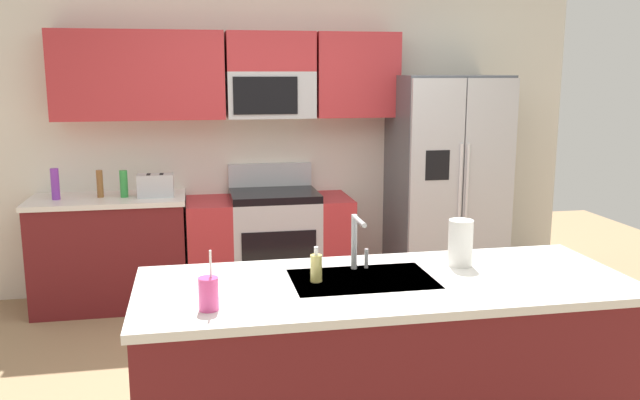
{
  "coord_description": "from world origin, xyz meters",
  "views": [
    {
      "loc": [
        -0.78,
        -3.61,
        1.88
      ],
      "look_at": [
        0.03,
        0.6,
        1.05
      ],
      "focal_mm": 37.3,
      "sensor_mm": 36.0,
      "label": 1
    }
  ],
  "objects_px": {
    "refrigerator": "(446,184)",
    "sink_faucet": "(358,238)",
    "bottle_purple": "(55,184)",
    "bottle_green": "(124,184)",
    "soap_dispenser": "(316,268)",
    "paper_towel_roll": "(460,243)",
    "toaster": "(156,185)",
    "pepper_mill": "(100,184)",
    "drink_cup_pink": "(209,293)",
    "range_oven": "(270,245)"
  },
  "relations": [
    {
      "from": "refrigerator",
      "to": "sink_faucet",
      "type": "distance_m",
      "value": 2.6
    },
    {
      "from": "bottle_purple",
      "to": "bottle_green",
      "type": "height_order",
      "value": "bottle_purple"
    },
    {
      "from": "soap_dispenser",
      "to": "paper_towel_roll",
      "type": "relative_size",
      "value": 0.71
    },
    {
      "from": "bottle_purple",
      "to": "toaster",
      "type": "bearing_deg",
      "value": -1.59
    },
    {
      "from": "pepper_mill",
      "to": "sink_faucet",
      "type": "xyz_separation_m",
      "value": [
        1.52,
        -2.29,
        0.06
      ]
    },
    {
      "from": "soap_dispenser",
      "to": "bottle_green",
      "type": "bearing_deg",
      "value": 114.51
    },
    {
      "from": "toaster",
      "to": "sink_faucet",
      "type": "bearing_deg",
      "value": -64.1
    },
    {
      "from": "refrigerator",
      "to": "bottle_purple",
      "type": "bearing_deg",
      "value": 179.27
    },
    {
      "from": "paper_towel_roll",
      "to": "pepper_mill",
      "type": "bearing_deg",
      "value": 131.61
    },
    {
      "from": "drink_cup_pink",
      "to": "sink_faucet",
      "type": "bearing_deg",
      "value": 30.05
    },
    {
      "from": "pepper_mill",
      "to": "bottle_green",
      "type": "bearing_deg",
      "value": -7.6
    },
    {
      "from": "range_oven",
      "to": "sink_faucet",
      "type": "bearing_deg",
      "value": -85.62
    },
    {
      "from": "toaster",
      "to": "sink_faucet",
      "type": "distance_m",
      "value": 2.5
    },
    {
      "from": "sink_faucet",
      "to": "paper_towel_roll",
      "type": "xyz_separation_m",
      "value": [
        0.54,
        -0.02,
        -0.05
      ]
    },
    {
      "from": "refrigerator",
      "to": "pepper_mill",
      "type": "distance_m",
      "value": 2.87
    },
    {
      "from": "range_oven",
      "to": "paper_towel_roll",
      "type": "relative_size",
      "value": 5.67
    },
    {
      "from": "pepper_mill",
      "to": "drink_cup_pink",
      "type": "distance_m",
      "value": 2.83
    },
    {
      "from": "paper_towel_roll",
      "to": "bottle_purple",
      "type": "bearing_deg",
      "value": 136.2
    },
    {
      "from": "drink_cup_pink",
      "to": "soap_dispenser",
      "type": "distance_m",
      "value": 0.59
    },
    {
      "from": "sink_faucet",
      "to": "soap_dispenser",
      "type": "bearing_deg",
      "value": -149.37
    },
    {
      "from": "bottle_purple",
      "to": "sink_faucet",
      "type": "relative_size",
      "value": 0.87
    },
    {
      "from": "soap_dispenser",
      "to": "paper_towel_roll",
      "type": "xyz_separation_m",
      "value": [
        0.77,
        0.12,
        0.05
      ]
    },
    {
      "from": "pepper_mill",
      "to": "paper_towel_roll",
      "type": "distance_m",
      "value": 3.1
    },
    {
      "from": "refrigerator",
      "to": "soap_dispenser",
      "type": "xyz_separation_m",
      "value": [
        -1.58,
        -2.36,
        0.04
      ]
    },
    {
      "from": "soap_dispenser",
      "to": "paper_towel_roll",
      "type": "distance_m",
      "value": 0.78
    },
    {
      "from": "toaster",
      "to": "soap_dispenser",
      "type": "bearing_deg",
      "value": -70.29
    },
    {
      "from": "paper_towel_roll",
      "to": "refrigerator",
      "type": "bearing_deg",
      "value": 70.2
    },
    {
      "from": "refrigerator",
      "to": "sink_faucet",
      "type": "height_order",
      "value": "refrigerator"
    },
    {
      "from": "drink_cup_pink",
      "to": "refrigerator",
      "type": "bearing_deg",
      "value": 51.77
    },
    {
      "from": "sink_faucet",
      "to": "soap_dispenser",
      "type": "xyz_separation_m",
      "value": [
        -0.24,
        -0.14,
        -0.1
      ]
    },
    {
      "from": "range_oven",
      "to": "drink_cup_pink",
      "type": "height_order",
      "value": "drink_cup_pink"
    },
    {
      "from": "range_oven",
      "to": "soap_dispenser",
      "type": "relative_size",
      "value": 8.0
    },
    {
      "from": "bottle_purple",
      "to": "sink_faucet",
      "type": "distance_m",
      "value": 2.92
    },
    {
      "from": "bottle_green",
      "to": "soap_dispenser",
      "type": "height_order",
      "value": "bottle_green"
    },
    {
      "from": "toaster",
      "to": "pepper_mill",
      "type": "height_order",
      "value": "pepper_mill"
    },
    {
      "from": "pepper_mill",
      "to": "toaster",
      "type": "bearing_deg",
      "value": -6.64
    },
    {
      "from": "refrigerator",
      "to": "drink_cup_pink",
      "type": "xyz_separation_m",
      "value": [
        -2.09,
        -2.66,
        0.05
      ]
    },
    {
      "from": "range_oven",
      "to": "refrigerator",
      "type": "xyz_separation_m",
      "value": [
        1.52,
        -0.07,
        0.48
      ]
    },
    {
      "from": "bottle_purple",
      "to": "bottle_green",
      "type": "distance_m",
      "value": 0.51
    },
    {
      "from": "toaster",
      "to": "bottle_green",
      "type": "relative_size",
      "value": 1.31
    },
    {
      "from": "bottle_green",
      "to": "soap_dispenser",
      "type": "distance_m",
      "value": 2.65
    },
    {
      "from": "pepper_mill",
      "to": "bottle_purple",
      "type": "relative_size",
      "value": 0.89
    },
    {
      "from": "range_oven",
      "to": "soap_dispenser",
      "type": "height_order",
      "value": "range_oven"
    },
    {
      "from": "sink_faucet",
      "to": "soap_dispenser",
      "type": "height_order",
      "value": "sink_faucet"
    },
    {
      "from": "toaster",
      "to": "bottle_green",
      "type": "distance_m",
      "value": 0.25
    },
    {
      "from": "bottle_purple",
      "to": "sink_faucet",
      "type": "bearing_deg",
      "value": -50.8
    },
    {
      "from": "bottle_purple",
      "to": "soap_dispenser",
      "type": "relative_size",
      "value": 1.44
    },
    {
      "from": "pepper_mill",
      "to": "soap_dispenser",
      "type": "xyz_separation_m",
      "value": [
        1.28,
        -2.43,
        -0.04
      ]
    },
    {
      "from": "range_oven",
      "to": "refrigerator",
      "type": "distance_m",
      "value": 1.6
    },
    {
      "from": "range_oven",
      "to": "pepper_mill",
      "type": "distance_m",
      "value": 1.46
    }
  ]
}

